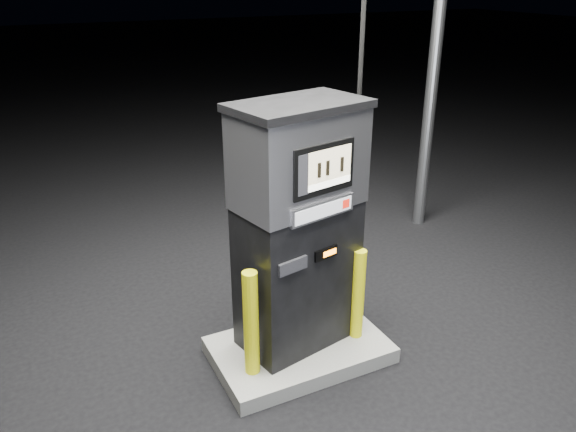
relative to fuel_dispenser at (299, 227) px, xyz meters
name	(u,v)px	position (x,y,z in m)	size (l,w,h in m)	color
ground	(299,356)	(-0.03, -0.10, -1.31)	(80.00, 80.00, 0.00)	black
pump_island	(299,350)	(-0.03, -0.10, -1.24)	(1.60, 1.00, 0.15)	slate
fuel_dispenser	(299,227)	(0.00, 0.00, 0.00)	(1.30, 0.88, 4.70)	black
bollard_left	(251,324)	(-0.58, -0.27, -0.67)	(0.13, 0.13, 0.98)	yellow
bollard_right	(358,294)	(0.52, -0.22, -0.71)	(0.12, 0.12, 0.91)	yellow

